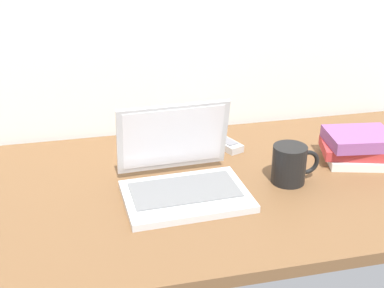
# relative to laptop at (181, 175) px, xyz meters

# --- Properties ---
(desk) EXTENTS (1.60, 0.76, 0.03)m
(desk) POSITION_rel_laptop_xyz_m (0.06, 0.02, -0.06)
(desk) COLOR brown
(desk) RESTS_ON ground
(laptop) EXTENTS (0.32, 0.28, 0.21)m
(laptop) POSITION_rel_laptop_xyz_m (0.00, 0.00, 0.00)
(laptop) COLOR silver
(laptop) RESTS_ON desk
(coffee_mug) EXTENTS (0.13, 0.09, 0.10)m
(coffee_mug) POSITION_rel_laptop_xyz_m (0.29, -0.02, 0.01)
(coffee_mug) COLOR black
(coffee_mug) RESTS_ON desk
(remote_control_near) EXTENTS (0.10, 0.17, 0.02)m
(remote_control_near) POSITION_rel_laptop_xyz_m (0.18, 0.25, -0.03)
(remote_control_near) COLOR #B7B7B7
(remote_control_near) RESTS_ON desk
(book_stack) EXTENTS (0.23, 0.19, 0.09)m
(book_stack) POSITION_rel_laptop_xyz_m (0.53, 0.06, -0.00)
(book_stack) COLOR silver
(book_stack) RESTS_ON desk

